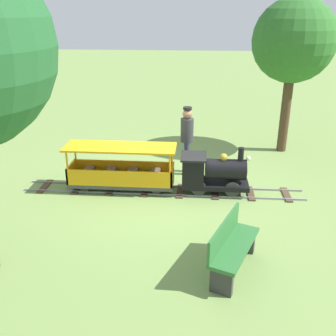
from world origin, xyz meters
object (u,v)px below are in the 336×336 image
at_px(conductor_person, 187,135).
at_px(locomotive, 212,172).
at_px(park_bench, 232,246).
at_px(oak_tree_near, 294,42).
at_px(passenger_car, 121,172).

bearing_deg(conductor_person, locomotive, 28.50).
xyz_separation_m(locomotive, park_bench, (2.64, 0.23, -0.07)).
bearing_deg(locomotive, conductor_person, -151.50).
bearing_deg(locomotive, park_bench, 4.93).
relative_size(locomotive, park_bench, 1.07).
bearing_deg(oak_tree_near, locomotive, -35.10).
distance_m(locomotive, oak_tree_near, 4.27).
xyz_separation_m(park_bench, oak_tree_near, (-5.51, 1.79, 2.49)).
xyz_separation_m(locomotive, oak_tree_near, (-2.87, 2.02, 2.42)).
height_order(passenger_car, conductor_person, conductor_person).
bearing_deg(park_bench, oak_tree_near, 161.98).
height_order(locomotive, passenger_car, locomotive).
distance_m(locomotive, park_bench, 2.65).
xyz_separation_m(locomotive, passenger_car, (0.00, -1.95, -0.06)).
height_order(passenger_car, park_bench, passenger_car).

